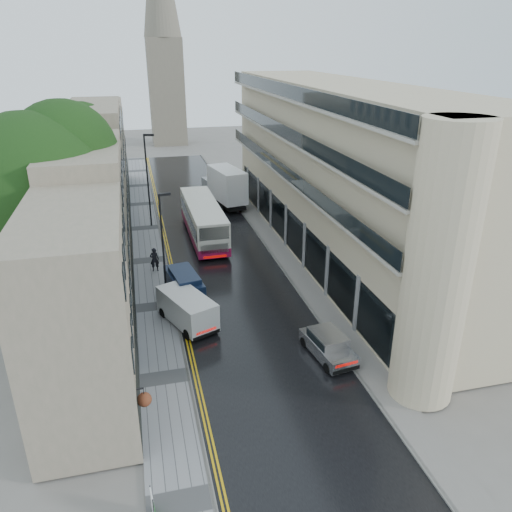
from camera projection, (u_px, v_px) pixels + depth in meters
name	position (u px, v px, depth m)	size (l,w,h in m)	color
road	(218.00, 255.00, 43.40)	(9.00, 85.00, 0.02)	black
left_sidewalk	(150.00, 261.00, 42.08)	(2.70, 85.00, 0.12)	gray
right_sidewalk	(278.00, 249.00, 44.57)	(1.80, 85.00, 0.12)	slate
old_shop_row	(98.00, 187.00, 41.20)	(4.50, 56.00, 12.00)	gray
modern_block	(340.00, 173.00, 41.60)	(8.00, 40.00, 14.00)	#C0AE8F
church_spire	(162.00, 24.00, 84.37)	(6.40, 6.40, 40.00)	#6E6757
tree_near	(38.00, 217.00, 31.22)	(10.56, 10.56, 13.89)	black
tree_far	(66.00, 178.00, 43.18)	(9.24, 9.24, 12.46)	black
cream_bus	(195.00, 234.00, 43.40)	(2.78, 12.22, 3.33)	white
white_lorry	(221.00, 192.00, 53.86)	(2.49, 8.31, 4.36)	white
silver_hatchback	(328.00, 361.00, 27.53)	(1.78, 4.08, 1.53)	#ACABB0
white_van	(187.00, 324.00, 30.52)	(2.03, 4.74, 2.15)	silver
navy_van	(178.00, 297.00, 33.61)	(1.84, 4.59, 2.34)	#0E1A34
pedestrian	(155.00, 260.00, 39.68)	(0.72, 0.47, 1.97)	black
lamp_post_near	(163.00, 248.00, 34.50)	(0.86, 0.19, 7.61)	black
lamp_post_far	(148.00, 182.00, 48.32)	(1.02, 0.23, 9.03)	black
estate_sign	(153.00, 504.00, 19.06)	(0.08, 0.67, 1.12)	white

